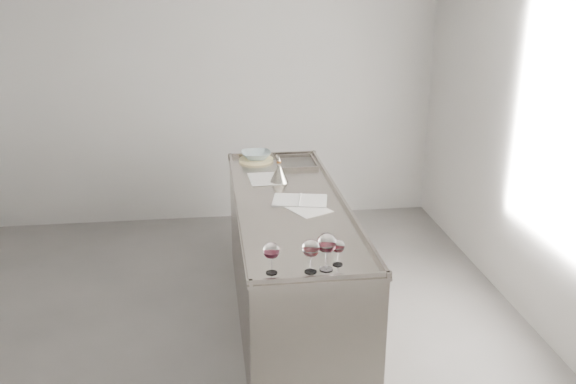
{
  "coord_description": "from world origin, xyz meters",
  "views": [
    {
      "loc": [
        -0.05,
        -3.86,
        2.49
      ],
      "look_at": [
        0.48,
        0.3,
        1.02
      ],
      "focal_mm": 40.0,
      "sensor_mm": 36.0,
      "label": 1
    }
  ],
  "objects": [
    {
      "name": "ceramic_bowl",
      "position": [
        0.35,
        1.35,
        0.99
      ],
      "size": [
        0.26,
        0.26,
        0.06
      ],
      "primitive_type": "imported",
      "rotation": [
        0.0,
        0.0,
        0.05
      ],
      "color": "#90A4A7",
      "rests_on": "trivet"
    },
    {
      "name": "room_shell",
      "position": [
        0.0,
        0.0,
        1.4
      ],
      "size": [
        4.54,
        5.04,
        2.84
      ],
      "color": "#53504E",
      "rests_on": "ground"
    },
    {
      "name": "loose_paper_under",
      "position": [
        0.37,
        0.85,
        0.94
      ],
      "size": [
        0.24,
        0.34,
        0.0
      ],
      "primitive_type": "cube",
      "rotation": [
        0.0,
        0.0,
        0.05
      ],
      "color": "white",
      "rests_on": "counter"
    },
    {
      "name": "wine_glass_small",
      "position": [
        0.63,
        -0.71,
        1.04
      ],
      "size": [
        0.07,
        0.07,
        0.15
      ],
      "rotation": [
        0.0,
        0.0,
        -0.33
      ],
      "color": "white",
      "rests_on": "counter"
    },
    {
      "name": "loose_paper_top",
      "position": [
        0.59,
        0.18,
        0.94
      ],
      "size": [
        0.36,
        0.4,
        0.0
      ],
      "primitive_type": "cube",
      "rotation": [
        0.0,
        0.0,
        0.47
      ],
      "color": "silver",
      "rests_on": "counter"
    },
    {
      "name": "wine_glass_right",
      "position": [
        0.55,
        -0.76,
        1.09
      ],
      "size": [
        0.11,
        0.11,
        0.21
      ],
      "rotation": [
        0.0,
        0.0,
        -0.14
      ],
      "color": "white",
      "rests_on": "counter"
    },
    {
      "name": "counter",
      "position": [
        0.5,
        0.3,
        0.47
      ],
      "size": [
        0.77,
        2.42,
        0.97
      ],
      "color": "gray",
      "rests_on": "ground"
    },
    {
      "name": "wine_glass_left",
      "position": [
        0.26,
        -0.77,
        1.07
      ],
      "size": [
        0.09,
        0.09,
        0.18
      ],
      "rotation": [
        0.0,
        0.0,
        -0.03
      ],
      "color": "white",
      "rests_on": "counter"
    },
    {
      "name": "trivet",
      "position": [
        0.35,
        1.35,
        0.95
      ],
      "size": [
        0.38,
        0.38,
        0.02
      ],
      "primitive_type": "cylinder",
      "rotation": [
        0.0,
        0.0,
        0.37
      ],
      "color": "beige",
      "rests_on": "counter"
    },
    {
      "name": "notebook",
      "position": [
        0.57,
        0.32,
        0.95
      ],
      "size": [
        0.42,
        0.33,
        0.02
      ],
      "rotation": [
        0.0,
        0.0,
        -0.21
      ],
      "color": "silver",
      "rests_on": "counter"
    },
    {
      "name": "wine_funnel",
      "position": [
        0.48,
        0.76,
        1.0
      ],
      "size": [
        0.14,
        0.14,
        0.21
      ],
      "rotation": [
        0.0,
        0.0,
        -0.05
      ],
      "color": "gray",
      "rests_on": "counter"
    },
    {
      "name": "wine_glass_middle",
      "position": [
        0.47,
        -0.78,
        1.07
      ],
      "size": [
        0.1,
        0.1,
        0.19
      ],
      "rotation": [
        0.0,
        0.0,
        -0.37
      ],
      "color": "white",
      "rests_on": "counter"
    }
  ]
}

